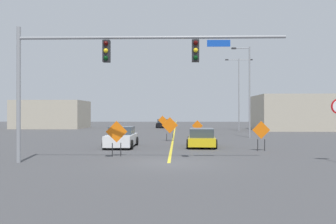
# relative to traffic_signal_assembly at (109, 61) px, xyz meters

# --- Properties ---
(ground) EXTENTS (173.38, 173.38, 0.00)m
(ground) POSITION_rel_traffic_signal_assembly_xyz_m (2.86, 0.01, -4.88)
(ground) COLOR #444447
(road_centre_stripe) EXTENTS (0.16, 96.32, 0.01)m
(road_centre_stripe) POSITION_rel_traffic_signal_assembly_xyz_m (2.86, 48.17, -4.88)
(road_centre_stripe) COLOR yellow
(road_centre_stripe) RESTS_ON ground
(traffic_signal_assembly) EXTENTS (12.86, 0.44, 6.54)m
(traffic_signal_assembly) POSITION_rel_traffic_signal_assembly_xyz_m (0.00, 0.00, 0.00)
(traffic_signal_assembly) COLOR gray
(traffic_signal_assembly) RESTS_ON ground
(street_lamp_far_left) EXTENTS (3.70, 0.24, 9.82)m
(street_lamp_far_left) POSITION_rel_traffic_signal_assembly_xyz_m (11.61, 32.60, 0.82)
(street_lamp_far_left) COLOR gray
(street_lamp_far_left) RESTS_ON ground
(street_lamp_mid_left) EXTENTS (1.83, 0.24, 8.88)m
(street_lamp_mid_left) POSITION_rel_traffic_signal_assembly_xyz_m (10.19, 18.53, -0.02)
(street_lamp_mid_left) COLOR gray
(street_lamp_mid_left) RESTS_ON ground
(construction_sign_right_shoulder) EXTENTS (1.08, 0.30, 1.68)m
(construction_sign_right_shoulder) POSITION_rel_traffic_signal_assembly_xyz_m (5.25, 19.23, -3.84)
(construction_sign_right_shoulder) COLOR orange
(construction_sign_right_shoulder) RESTS_ON ground
(construction_sign_right_lane) EXTENTS (1.38, 0.05, 2.03)m
(construction_sign_right_lane) POSITION_rel_traffic_signal_assembly_xyz_m (0.96, 38.70, -3.61)
(construction_sign_right_lane) COLOR orange
(construction_sign_right_lane) RESTS_ON ground
(construction_sign_left_lane) EXTENTS (1.17, 0.32, 1.96)m
(construction_sign_left_lane) POSITION_rel_traffic_signal_assembly_xyz_m (-0.08, 2.65, -3.63)
(construction_sign_left_lane) COLOR orange
(construction_sign_left_lane) RESTS_ON ground
(construction_sign_median_near) EXTENTS (1.39, 0.25, 2.05)m
(construction_sign_median_near) POSITION_rel_traffic_signal_assembly_xyz_m (2.61, 14.10, -3.61)
(construction_sign_median_near) COLOR orange
(construction_sign_median_near) RESTS_ON ground
(construction_sign_median_far) EXTENTS (1.14, 0.09, 1.89)m
(construction_sign_median_far) POSITION_rel_traffic_signal_assembly_xyz_m (8.58, 5.93, -3.68)
(construction_sign_median_far) COLOR orange
(construction_sign_median_far) RESTS_ON ground
(car_white_far) EXTENTS (1.99, 4.52, 1.44)m
(car_white_far) POSITION_rel_traffic_signal_assembly_xyz_m (-0.65, 8.17, -4.22)
(car_white_far) COLOR white
(car_white_far) RESTS_ON ground
(car_yellow_approaching) EXTENTS (2.23, 4.41, 1.31)m
(car_yellow_approaching) POSITION_rel_traffic_signal_assembly_xyz_m (4.98, 8.50, -4.25)
(car_yellow_approaching) COLOR gold
(car_yellow_approaching) RESTS_ON ground
(car_black_passing) EXTENTS (2.26, 4.24, 1.42)m
(car_black_passing) POSITION_rel_traffic_signal_assembly_xyz_m (0.87, 43.40, -4.21)
(car_black_passing) COLOR black
(car_black_passing) RESTS_ON ground
(roadside_building_east) EXTENTS (11.38, 8.95, 4.93)m
(roadside_building_east) POSITION_rel_traffic_signal_assembly_xyz_m (20.13, 34.62, -2.42)
(roadside_building_east) COLOR #B2A893
(roadside_building_east) RESTS_ON ground
(roadside_building_west) EXTENTS (10.57, 8.42, 4.39)m
(roadside_building_west) POSITION_rel_traffic_signal_assembly_xyz_m (-16.90, 40.83, -2.68)
(roadside_building_west) COLOR #B2A893
(roadside_building_west) RESTS_ON ground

